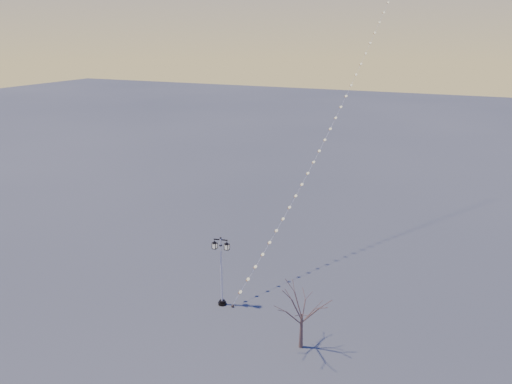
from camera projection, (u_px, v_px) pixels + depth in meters
The scene contains 4 objects.
ground at pixel (234, 319), 34.56m from camera, with size 300.00×300.00×0.00m, color #454746.
street_lamp at pixel (221, 268), 35.49m from camera, with size 1.40×0.68×5.58m.
bare_tree at pixel (302, 309), 30.59m from camera, with size 2.51×2.51×4.17m.
kite_train at pixel (337, 98), 44.10m from camera, with size 6.92×31.91×28.11m.
Camera 1 is at (13.55, -26.73, 19.58)m, focal length 33.61 mm.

